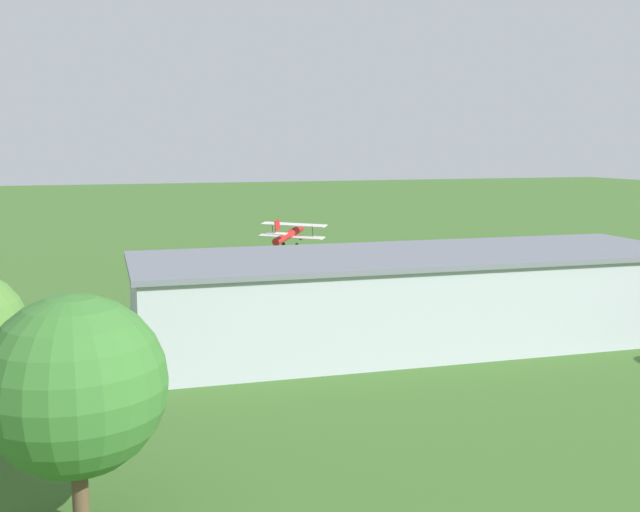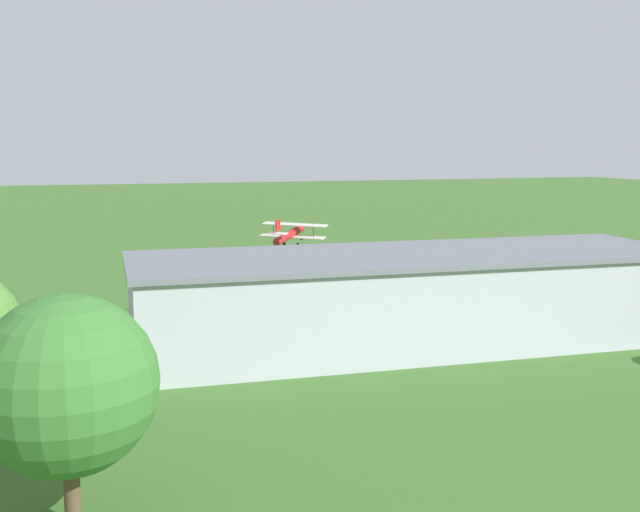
{
  "view_description": "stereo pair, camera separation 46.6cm",
  "coord_description": "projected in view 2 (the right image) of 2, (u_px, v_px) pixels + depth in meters",
  "views": [
    {
      "loc": [
        26.51,
        86.39,
        13.59
      ],
      "look_at": [
        1.51,
        13.08,
        2.37
      ],
      "focal_mm": 42.45,
      "sensor_mm": 36.0,
      "label": 1
    },
    {
      "loc": [
        26.07,
        86.54,
        13.59
      ],
      "look_at": [
        1.51,
        13.08,
        2.37
      ],
      "focal_mm": 42.45,
      "sensor_mm": 36.0,
      "label": 2
    }
  ],
  "objects": [
    {
      "name": "ground_plane",
      "position": [
        298.0,
        260.0,
        91.35
      ],
      "size": [
        400.0,
        400.0,
        0.0
      ],
      "primitive_type": "plane",
      "color": "#3D6628"
    },
    {
      "name": "hangar",
      "position": [
        414.0,
        297.0,
        52.65
      ],
      "size": [
        39.44,
        14.38,
        6.36
      ],
      "color": "#B7BCC6",
      "rests_on": "ground_plane"
    },
    {
      "name": "biplane",
      "position": [
        290.0,
        234.0,
        93.98
      ],
      "size": [
        7.89,
        7.88,
        3.84
      ],
      "color": "#B21E1E"
    },
    {
      "name": "car_grey",
      "position": [
        104.0,
        319.0,
        56.55
      ],
      "size": [
        2.14,
        4.55,
        1.63
      ],
      "color": "slate",
      "rests_on": "ground_plane"
    },
    {
      "name": "person_watching_takeoff",
      "position": [
        144.0,
        303.0,
        62.61
      ],
      "size": [
        0.49,
        0.49,
        1.59
      ],
      "color": "beige",
      "rests_on": "ground_plane"
    },
    {
      "name": "person_crossing_taxiway",
      "position": [
        468.0,
        281.0,
        72.06
      ],
      "size": [
        0.42,
        0.42,
        1.74
      ],
      "color": "#72338C",
      "rests_on": "ground_plane"
    },
    {
      "name": "person_by_parked_cars",
      "position": [
        542.0,
        281.0,
        72.71
      ],
      "size": [
        0.39,
        0.39,
        1.64
      ],
      "color": "#B23333",
      "rests_on": "ground_plane"
    },
    {
      "name": "tree_behind_hangar_left",
      "position": [
        67.0,
        385.0,
        26.62
      ],
      "size": [
        6.51,
        6.51,
        8.54
      ],
      "color": "brown",
      "rests_on": "ground_plane"
    }
  ]
}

